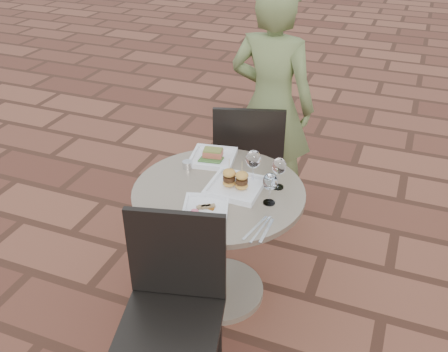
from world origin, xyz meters
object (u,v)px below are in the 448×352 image
(chair_far, at_px, (249,156))
(plate_salmon, at_px, (213,157))
(cafe_table, at_px, (219,227))
(chair_near, at_px, (173,296))
(plate_sliders, at_px, (235,184))
(diner, at_px, (271,106))
(plate_tuna, at_px, (206,208))

(chair_far, relative_size, plate_salmon, 3.29)
(cafe_table, xyz_separation_m, chair_near, (0.03, -0.61, 0.07))
(chair_far, bearing_deg, plate_sliders, 86.07)
(chair_far, bearing_deg, plate_salmon, 62.77)
(cafe_table, relative_size, chair_near, 0.97)
(diner, xyz_separation_m, plate_tuna, (0.02, -1.17, -0.06))
(plate_sliders, bearing_deg, cafe_table, -154.93)
(chair_near, xyz_separation_m, plate_salmon, (-0.18, 0.89, 0.20))
(diner, relative_size, plate_tuna, 5.88)
(chair_near, height_order, diner, diner)
(plate_salmon, distance_m, plate_sliders, 0.33)
(chair_far, height_order, plate_salmon, chair_far)
(plate_sliders, xyz_separation_m, plate_tuna, (-0.07, -0.23, -0.02))
(cafe_table, relative_size, plate_sliders, 3.36)
(chair_far, xyz_separation_m, plate_salmon, (-0.08, -0.42, 0.20))
(cafe_table, xyz_separation_m, plate_sliders, (0.08, 0.04, 0.28))
(plate_tuna, bearing_deg, plate_sliders, 72.69)
(chair_near, distance_m, plate_salmon, 0.93)
(plate_tuna, bearing_deg, chair_far, 95.03)
(chair_far, bearing_deg, chair_near, 77.70)
(chair_far, xyz_separation_m, plate_sliders, (0.15, -0.66, 0.21))
(plate_salmon, bearing_deg, chair_near, -78.73)
(chair_near, xyz_separation_m, diner, (-0.04, 1.59, 0.25))
(plate_sliders, bearing_deg, chair_near, -94.33)
(chair_near, bearing_deg, plate_sliders, 71.76)
(diner, relative_size, plate_salmon, 5.66)
(cafe_table, distance_m, plate_tuna, 0.32)
(cafe_table, relative_size, plate_tuna, 3.31)
(plate_tuna, bearing_deg, cafe_table, 92.45)
(chair_near, distance_m, diner, 1.61)
(chair_far, xyz_separation_m, diner, (0.06, 0.28, 0.25))
(chair_near, relative_size, plate_tuna, 3.42)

